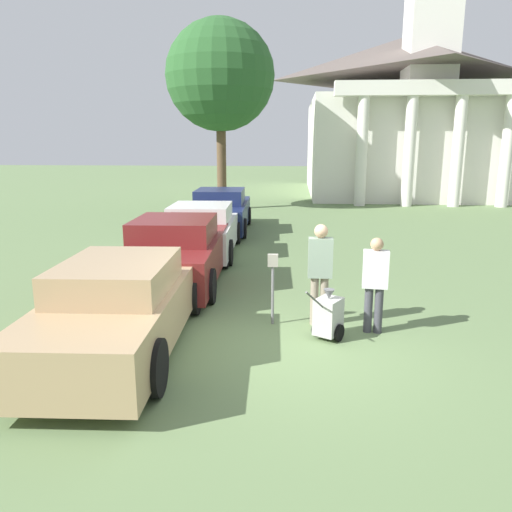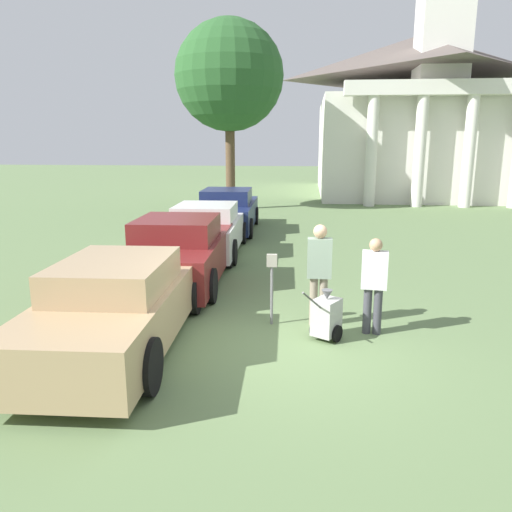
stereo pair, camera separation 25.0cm
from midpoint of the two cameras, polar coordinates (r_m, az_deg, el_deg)
name	(u,v)px [view 1 (the left image)]	position (r m, az deg, el deg)	size (l,w,h in m)	color
ground_plane	(284,347)	(8.02, 2.30, -10.39)	(120.00, 120.00, 0.00)	#607A4C
parked_car_tan	(122,305)	(8.10, -15.88, -5.45)	(2.05, 5.03, 1.44)	tan
parked_car_maroon	(176,253)	(11.44, -9.71, 0.36)	(2.20, 4.68, 1.53)	maroon
parked_car_white	(202,230)	(14.47, -6.70, 2.94)	(2.13, 4.70, 1.44)	silver
parked_car_navy	(221,211)	(18.14, -4.45, 5.09)	(2.16, 4.80, 1.52)	#19234C
parking_meter	(273,275)	(8.71, 1.11, -2.24)	(0.18, 0.09, 1.28)	slate
person_worker	(320,268)	(8.70, 6.52, -1.38)	(0.42, 0.24, 1.80)	gray
person_supervisor	(375,280)	(8.52, 12.63, -2.66)	(0.44, 0.27, 1.64)	#3F3F47
equipment_cart	(328,316)	(8.29, 7.39, -6.83)	(0.68, 0.95, 1.00)	#B2B2AD
church	(407,109)	(33.05, 16.65, 15.75)	(11.84, 14.11, 20.69)	silver
shade_tree	(220,76)	(24.10, -4.43, 19.81)	(4.95, 4.95, 8.57)	brown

